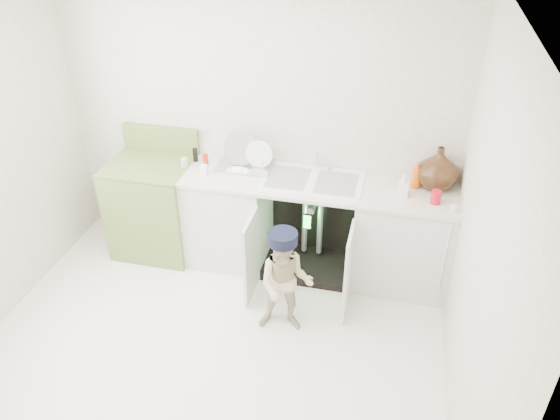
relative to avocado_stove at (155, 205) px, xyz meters
name	(u,v)px	position (x,y,z in m)	size (l,w,h in m)	color
ground	(209,351)	(0.91, -1.18, -0.47)	(3.50, 3.50, 0.00)	silver
room_shell	(195,213)	(0.91, -1.18, 0.78)	(6.00, 5.50, 1.26)	silver
counter_run	(315,223)	(1.50, 0.03, 0.01)	(2.44, 1.02, 1.26)	silver
avocado_stove	(155,205)	(0.00, 0.00, 0.00)	(0.73, 0.65, 1.13)	olive
repair_worker	(286,282)	(1.42, -0.79, -0.01)	(0.47, 0.67, 0.90)	beige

